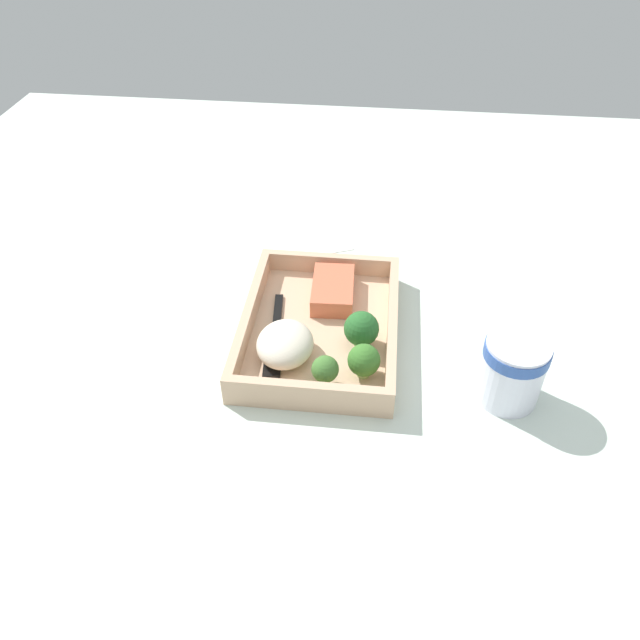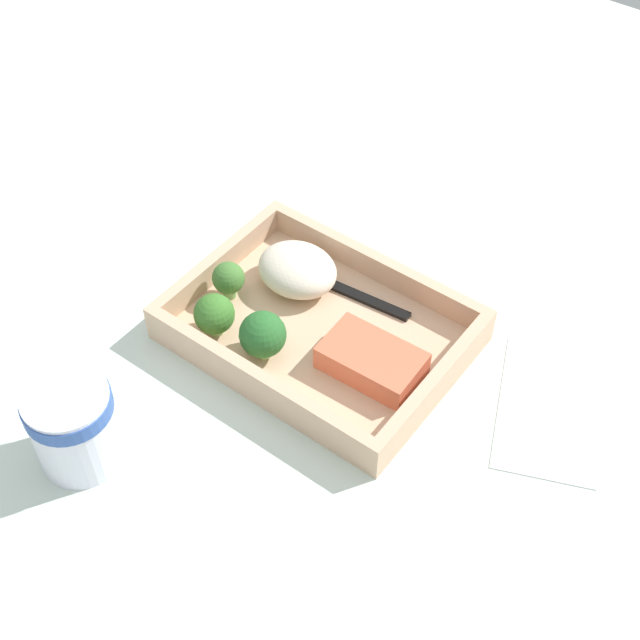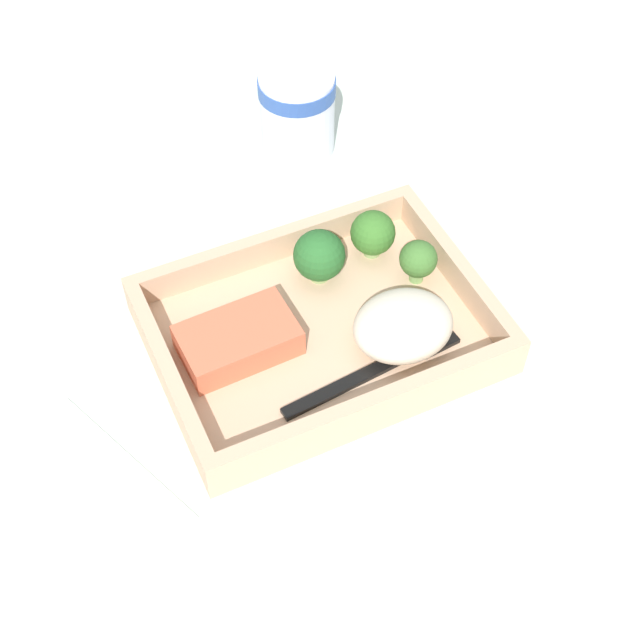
% 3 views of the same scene
% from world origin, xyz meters
% --- Properties ---
extents(ground_plane, '(1.60, 1.60, 0.02)m').
position_xyz_m(ground_plane, '(0.00, 0.00, -0.01)').
color(ground_plane, silver).
extents(takeout_tray, '(0.27, 0.20, 0.01)m').
position_xyz_m(takeout_tray, '(0.00, 0.00, 0.01)').
color(takeout_tray, '#D2AB89').
rests_on(takeout_tray, ground_plane).
extents(tray_rim, '(0.27, 0.20, 0.03)m').
position_xyz_m(tray_rim, '(0.00, 0.00, 0.03)').
color(tray_rim, '#D2AB89').
rests_on(tray_rim, takeout_tray).
extents(salmon_fillet, '(0.10, 0.06, 0.03)m').
position_xyz_m(salmon_fillet, '(-0.07, 0.01, 0.03)').
color(salmon_fillet, '#DC6A49').
rests_on(salmon_fillet, takeout_tray).
extents(mashed_potatoes, '(0.08, 0.07, 0.04)m').
position_xyz_m(mashed_potatoes, '(0.06, -0.04, 0.03)').
color(mashed_potatoes, beige).
rests_on(mashed_potatoes, takeout_tray).
extents(broccoli_floret_1, '(0.05, 0.05, 0.05)m').
position_xyz_m(broccoli_floret_1, '(0.03, 0.06, 0.04)').
color(broccoli_floret_1, '#89A866').
rests_on(broccoli_floret_1, takeout_tray).
extents(broccoli_floret_2, '(0.04, 0.04, 0.05)m').
position_xyz_m(broccoli_floret_2, '(0.08, 0.06, 0.04)').
color(broccoli_floret_2, '#87A663').
rests_on(broccoli_floret_2, takeout_tray).
extents(broccoli_floret_3, '(0.03, 0.03, 0.04)m').
position_xyz_m(broccoli_floret_3, '(0.10, 0.02, 0.04)').
color(broccoli_floret_3, '#7DAD5F').
rests_on(broccoli_floret_3, takeout_tray).
extents(fork, '(0.16, 0.03, 0.00)m').
position_xyz_m(fork, '(0.03, -0.06, 0.01)').
color(fork, black).
rests_on(fork, takeout_tray).
extents(paper_cup, '(0.08, 0.08, 0.09)m').
position_xyz_m(paper_cup, '(0.09, 0.24, 0.05)').
color(paper_cup, white).
rests_on(paper_cup, ground_plane).
extents(receipt_slip, '(0.15, 0.18, 0.00)m').
position_xyz_m(receipt_slip, '(-0.22, -0.06, 0.00)').
color(receipt_slip, white).
rests_on(receipt_slip, ground_plane).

